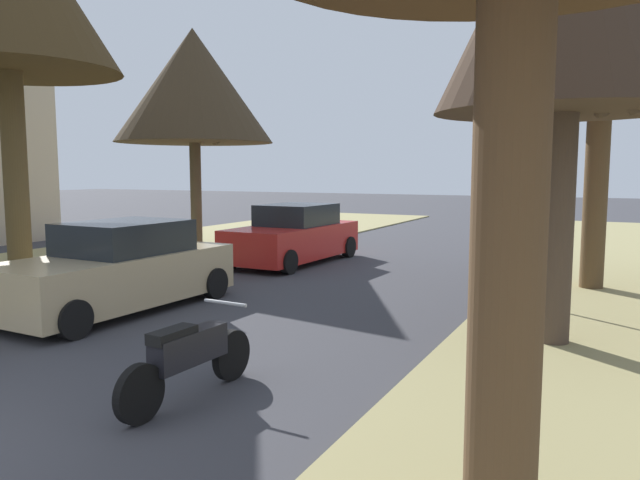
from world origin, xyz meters
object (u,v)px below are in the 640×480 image
at_px(stop_sign_far, 524,187).
at_px(street_tree_left_mid_b, 193,86).
at_px(parked_sedan_red, 294,236).
at_px(parked_sedan_tan, 118,270).
at_px(street_tree_right_mid_b, 605,5).
at_px(parked_motorcycle, 188,357).

distance_m(stop_sign_far, street_tree_left_mid_b, 10.52).
bearing_deg(street_tree_left_mid_b, parked_sedan_red, -3.33).
xyz_separation_m(stop_sign_far, parked_sedan_red, (-6.30, 2.72, -1.46)).
distance_m(parked_sedan_tan, parked_sedan_red, 6.35).
distance_m(stop_sign_far, parked_sedan_red, 7.02).
bearing_deg(stop_sign_far, parked_sedan_tan, -150.14).
distance_m(street_tree_right_mid_b, parked_motorcycle, 10.77).
bearing_deg(stop_sign_far, parked_sedan_red, 156.64).
distance_m(stop_sign_far, street_tree_right_mid_b, 4.33).
height_order(street_tree_left_mid_b, parked_sedan_tan, street_tree_left_mid_b).
bearing_deg(street_tree_right_mid_b, street_tree_left_mid_b, 176.19).
bearing_deg(parked_motorcycle, street_tree_left_mid_b, 127.63).
distance_m(street_tree_left_mid_b, parked_sedan_tan, 8.49).
xyz_separation_m(parked_sedan_tan, parked_sedan_red, (0.03, 6.35, 0.00)).
relative_size(parked_sedan_tan, parked_sedan_red, 1.00).
relative_size(street_tree_left_mid_b, parked_sedan_tan, 1.46).
xyz_separation_m(stop_sign_far, street_tree_right_mid_b, (1.11, 2.20, 3.56)).
bearing_deg(parked_sedan_tan, street_tree_right_mid_b, 38.08).
xyz_separation_m(parked_sedan_tan, parked_motorcycle, (3.85, -2.85, -0.24)).
xyz_separation_m(street_tree_right_mid_b, parked_sedan_tan, (-7.44, -5.83, -5.02)).
relative_size(stop_sign_far, street_tree_right_mid_b, 0.41).
bearing_deg(parked_sedan_tan, street_tree_left_mid_b, 117.42).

